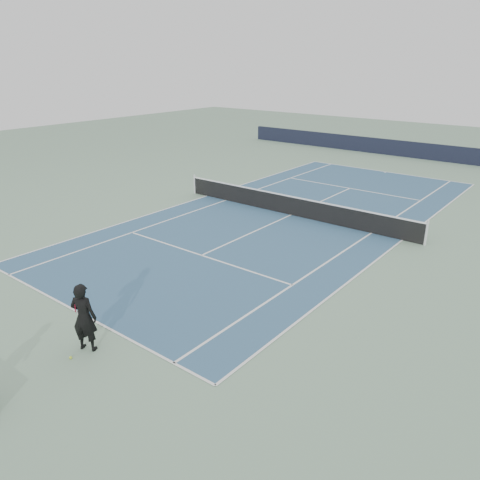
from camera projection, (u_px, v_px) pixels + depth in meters
The scene contains 6 objects.
ground at pixel (291, 215), 22.68m from camera, with size 80.00×80.00×0.00m, color gray.
court_surface at pixel (291, 215), 22.68m from camera, with size 10.97×23.77×0.01m, color #335878.
tennis_net at pixel (291, 205), 22.50m from camera, with size 12.90×0.10×1.07m.
windscreen_far at pixel (418, 150), 35.57m from camera, with size 30.00×0.25×1.20m, color black.
tennis_player at pixel (84, 317), 11.86m from camera, with size 0.88×0.76×1.88m.
tennis_ball at pixel (71, 358), 11.77m from camera, with size 0.07×0.07×0.07m, color #C9E12E.
Camera 1 is at (11.42, -18.49, 7.04)m, focal length 35.00 mm.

